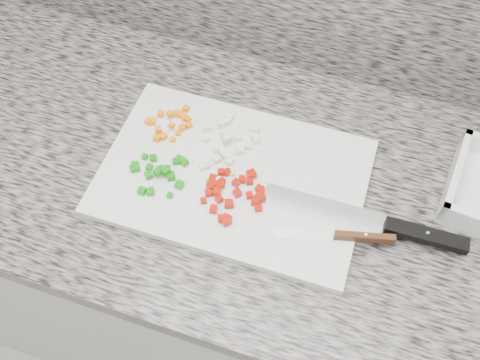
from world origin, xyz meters
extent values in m
cube|color=beige|center=(0.00, 1.44, 0.43)|extent=(3.92, 0.62, 0.86)
cube|color=slate|center=(0.00, 1.44, 0.88)|extent=(3.96, 0.64, 0.04)
cube|color=silver|center=(-0.04, 1.42, 0.91)|extent=(0.48, 0.32, 0.02)
cube|color=orange|center=(-0.23, 1.48, 0.92)|extent=(0.02, 0.02, 0.01)
cube|color=orange|center=(-0.19, 1.51, 0.92)|extent=(0.01, 0.01, 0.01)
cube|color=orange|center=(-0.19, 1.48, 0.93)|extent=(0.01, 0.01, 0.01)
cube|color=orange|center=(-0.20, 1.44, 0.92)|extent=(0.01, 0.01, 0.01)
cube|color=orange|center=(-0.17, 1.51, 0.92)|extent=(0.02, 0.02, 0.01)
cube|color=orange|center=(-0.17, 1.45, 0.92)|extent=(0.01, 0.01, 0.01)
cube|color=orange|center=(-0.16, 1.51, 0.92)|extent=(0.01, 0.01, 0.01)
cube|color=orange|center=(-0.20, 1.50, 0.93)|extent=(0.01, 0.01, 0.01)
cube|color=orange|center=(-0.21, 1.46, 0.92)|extent=(0.02, 0.02, 0.01)
cube|color=orange|center=(-0.17, 1.48, 0.92)|extent=(0.02, 0.02, 0.01)
cube|color=orange|center=(-0.18, 1.53, 0.92)|extent=(0.01, 0.01, 0.01)
cube|color=orange|center=(-0.19, 1.45, 0.92)|extent=(0.01, 0.01, 0.01)
cube|color=orange|center=(-0.16, 1.49, 0.92)|extent=(0.01, 0.01, 0.01)
cube|color=orange|center=(-0.22, 1.50, 0.92)|extent=(0.01, 0.01, 0.01)
cube|color=orange|center=(-0.19, 1.51, 0.92)|extent=(0.01, 0.01, 0.01)
cube|color=orange|center=(-0.17, 1.47, 0.92)|extent=(0.01, 0.01, 0.01)
cube|color=orange|center=(-0.18, 1.51, 0.92)|extent=(0.02, 0.02, 0.01)
cube|color=orange|center=(-0.19, 1.45, 0.92)|extent=(0.01, 0.01, 0.01)
cube|color=orange|center=(-0.23, 1.48, 0.92)|extent=(0.01, 0.01, 0.01)
cube|color=silver|center=(-0.08, 1.43, 0.92)|extent=(0.02, 0.02, 0.01)
cube|color=silver|center=(-0.04, 1.47, 0.92)|extent=(0.02, 0.02, 0.01)
cube|color=silver|center=(-0.02, 1.50, 0.92)|extent=(0.02, 0.02, 0.01)
cube|color=silver|center=(-0.08, 1.46, 0.92)|extent=(0.02, 0.02, 0.01)
cube|color=silver|center=(-0.03, 1.48, 0.92)|extent=(0.01, 0.01, 0.01)
cube|color=silver|center=(-0.03, 1.52, 0.92)|extent=(0.02, 0.02, 0.01)
cube|color=silver|center=(-0.07, 1.48, 0.93)|extent=(0.02, 0.02, 0.01)
cube|color=silver|center=(-0.08, 1.46, 0.92)|extent=(0.02, 0.02, 0.01)
cube|color=silver|center=(-0.11, 1.47, 0.92)|extent=(0.01, 0.01, 0.01)
cube|color=silver|center=(-0.09, 1.53, 0.92)|extent=(0.01, 0.01, 0.01)
cube|color=silver|center=(-0.09, 1.46, 0.92)|extent=(0.01, 0.01, 0.01)
cube|color=silver|center=(-0.09, 1.50, 0.92)|extent=(0.02, 0.02, 0.01)
cube|color=silver|center=(-0.07, 1.45, 0.92)|extent=(0.01, 0.01, 0.01)
cube|color=silver|center=(-0.03, 1.53, 0.92)|extent=(0.02, 0.02, 0.01)
cube|color=silver|center=(-0.03, 1.51, 0.92)|extent=(0.02, 0.02, 0.01)
cube|color=silver|center=(-0.09, 1.54, 0.92)|extent=(0.02, 0.02, 0.01)
cube|color=silver|center=(-0.06, 1.49, 0.92)|extent=(0.02, 0.02, 0.01)
cube|color=silver|center=(-0.05, 1.44, 0.92)|extent=(0.02, 0.02, 0.01)
cube|color=silver|center=(-0.06, 1.45, 0.92)|extent=(0.02, 0.02, 0.01)
cube|color=silver|center=(-0.09, 1.47, 0.92)|extent=(0.01, 0.01, 0.01)
cube|color=silver|center=(-0.05, 1.44, 0.92)|extent=(0.01, 0.01, 0.01)
cube|color=silver|center=(-0.12, 1.50, 0.92)|extent=(0.02, 0.02, 0.01)
cube|color=silver|center=(-0.10, 1.52, 0.92)|extent=(0.02, 0.02, 0.01)
cube|color=#0E7C0B|center=(-0.17, 1.33, 0.92)|extent=(0.01, 0.01, 0.01)
cube|color=#0E7C0B|center=(-0.21, 1.40, 0.92)|extent=(0.01, 0.01, 0.01)
cube|color=#0E7C0B|center=(-0.18, 1.36, 0.92)|extent=(0.02, 0.02, 0.01)
cube|color=#0E7C0B|center=(-0.15, 1.41, 0.92)|extent=(0.01, 0.01, 0.01)
cube|color=#0E7C0B|center=(-0.17, 1.33, 0.92)|extent=(0.01, 0.01, 0.01)
cube|color=#0E7C0B|center=(-0.22, 1.37, 0.92)|extent=(0.02, 0.02, 0.01)
cube|color=#0E7C0B|center=(-0.14, 1.41, 0.92)|extent=(0.02, 0.02, 0.01)
cube|color=#0E7C0B|center=(-0.22, 1.37, 0.92)|extent=(0.02, 0.02, 0.01)
cube|color=#0E7C0B|center=(-0.21, 1.37, 0.92)|extent=(0.02, 0.02, 0.01)
cube|color=#0E7C0B|center=(-0.17, 1.38, 0.92)|extent=(0.02, 0.02, 0.01)
cube|color=#0E7C0B|center=(-0.19, 1.40, 0.92)|extent=(0.01, 0.01, 0.01)
cube|color=#0E7C0B|center=(-0.16, 1.39, 0.92)|extent=(0.02, 0.02, 0.01)
cube|color=#0E7C0B|center=(-0.21, 1.37, 0.92)|extent=(0.02, 0.02, 0.01)
cube|color=#0E7C0B|center=(-0.14, 1.37, 0.92)|extent=(0.02, 0.02, 0.01)
cube|color=#0E7C0B|center=(-0.13, 1.41, 0.92)|extent=(0.02, 0.02, 0.01)
cube|color=#0E7C0B|center=(-0.15, 1.37, 0.93)|extent=(0.02, 0.02, 0.01)
cube|color=#0E7C0B|center=(-0.12, 1.36, 0.92)|extent=(0.02, 0.02, 0.01)
cube|color=#0E7C0B|center=(-0.19, 1.40, 0.92)|extent=(0.01, 0.01, 0.01)
cube|color=#0E7C0B|center=(-0.17, 1.37, 0.93)|extent=(0.02, 0.02, 0.01)
cube|color=#0E7C0B|center=(-0.19, 1.38, 0.92)|extent=(0.01, 0.01, 0.01)
cube|color=#0E7C0B|center=(-0.18, 1.33, 0.92)|extent=(0.01, 0.01, 0.01)
cube|color=#0E7C0B|center=(-0.13, 1.34, 0.92)|extent=(0.01, 0.01, 0.01)
cube|color=#A71002|center=(-0.05, 1.41, 0.92)|extent=(0.02, 0.02, 0.01)
cube|color=#A71002|center=(-0.05, 1.37, 0.92)|extent=(0.01, 0.01, 0.01)
cube|color=#A71002|center=(-0.05, 1.33, 0.92)|extent=(0.01, 0.01, 0.01)
cube|color=#A71002|center=(-0.05, 1.39, 0.92)|extent=(0.01, 0.01, 0.01)
cube|color=#A71002|center=(-0.07, 1.39, 0.92)|extent=(0.01, 0.01, 0.01)
cube|color=#A71002|center=(-0.02, 1.32, 0.92)|extent=(0.02, 0.02, 0.01)
cube|color=#A71002|center=(-0.06, 1.41, 0.92)|extent=(0.01, 0.01, 0.01)
cube|color=#A71002|center=(-0.02, 1.41, 0.92)|extent=(0.01, 0.01, 0.01)
cube|color=#A71002|center=(0.02, 1.38, 0.92)|extent=(0.02, 0.02, 0.01)
cube|color=#A71002|center=(-0.03, 1.35, 0.92)|extent=(0.02, 0.02, 0.01)
cube|color=#A71002|center=(-0.03, 1.32, 0.92)|extent=(0.02, 0.02, 0.01)
cube|color=#A71002|center=(-0.02, 1.35, 0.92)|extent=(0.02, 0.02, 0.01)
cube|color=#A71002|center=(-0.04, 1.36, 0.92)|extent=(0.02, 0.02, 0.01)
cube|color=#A71002|center=(-0.03, 1.40, 0.92)|extent=(0.02, 0.02, 0.01)
cube|color=#A71002|center=(-0.01, 1.42, 0.92)|extent=(0.02, 0.02, 0.01)
cube|color=#A71002|center=(0.02, 1.37, 0.92)|extent=(0.02, 0.02, 0.01)
cube|color=#A71002|center=(0.00, 1.38, 0.92)|extent=(0.02, 0.02, 0.01)
cube|color=#A71002|center=(-0.07, 1.36, 0.92)|extent=(0.02, 0.02, 0.01)
cube|color=#A71002|center=(-0.05, 1.38, 0.92)|extent=(0.02, 0.02, 0.01)
cube|color=#A71002|center=(-0.07, 1.34, 0.92)|extent=(0.01, 0.01, 0.01)
cube|color=#A71002|center=(-0.02, 1.32, 0.92)|extent=(0.02, 0.02, 0.01)
cube|color=#A71002|center=(0.02, 1.40, 0.92)|extent=(0.02, 0.02, 0.01)
cube|color=#A71002|center=(0.03, 1.36, 0.92)|extent=(0.02, 0.02, 0.01)
cube|color=#A71002|center=(0.02, 1.40, 0.92)|extent=(0.02, 0.02, 0.01)
cube|color=#A71002|center=(-0.07, 1.38, 0.92)|extent=(0.02, 0.02, 0.01)
cube|color=#A71002|center=(-0.01, 1.41, 0.92)|extent=(0.02, 0.02, 0.01)
cube|color=#A71002|center=(-0.02, 1.38, 0.92)|extent=(0.02, 0.02, 0.01)
cube|color=beige|center=(-0.06, 1.42, 0.92)|extent=(0.01, 0.01, 0.01)
cube|color=beige|center=(-0.08, 1.40, 0.92)|extent=(0.01, 0.01, 0.01)
cube|color=beige|center=(-0.08, 1.39, 0.92)|extent=(0.01, 0.01, 0.01)
cube|color=beige|center=(-0.06, 1.39, 0.92)|extent=(0.01, 0.01, 0.01)
cube|color=beige|center=(-0.09, 1.42, 0.92)|extent=(0.01, 0.01, 0.01)
cube|color=beige|center=(-0.08, 1.40, 0.92)|extent=(0.01, 0.01, 0.01)
cube|color=beige|center=(-0.06, 1.39, 0.92)|extent=(0.01, 0.01, 0.01)
cube|color=beige|center=(-0.07, 1.39, 0.92)|extent=(0.01, 0.01, 0.01)
cube|color=beige|center=(-0.07, 1.40, 0.92)|extent=(0.01, 0.01, 0.01)
cube|color=beige|center=(-0.10, 1.41, 0.92)|extent=(0.01, 0.01, 0.01)
cube|color=beige|center=(-0.04, 1.42, 0.92)|extent=(0.01, 0.01, 0.01)
cube|color=white|center=(0.13, 1.40, 0.92)|extent=(0.22, 0.05, 0.00)
cube|color=black|center=(0.31, 1.40, 0.92)|extent=(0.14, 0.03, 0.02)
cylinder|color=white|center=(0.31, 1.40, 0.93)|extent=(0.01, 0.01, 0.00)
cube|color=white|center=(0.11, 1.34, 0.92)|extent=(0.10, 0.04, 0.00)
cube|color=#472011|center=(0.21, 1.36, 0.92)|extent=(0.10, 0.04, 0.02)
cylinder|color=white|center=(0.21, 1.36, 0.93)|extent=(0.01, 0.01, 0.00)
cube|color=silver|center=(0.34, 1.54, 0.93)|extent=(0.03, 0.19, 0.04)
camera|label=1|loc=(0.14, 0.91, 1.73)|focal=40.00mm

